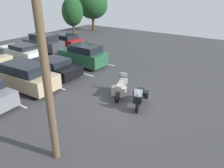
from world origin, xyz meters
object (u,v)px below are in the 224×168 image
at_px(car_black, 53,67).
at_px(car_far_white, 22,51).
at_px(motorcycle_touring, 140,97).
at_px(car_tan, 25,76).
at_px(utility_pole, 43,51).
at_px(motorcycle_second, 121,87).
at_px(car_green, 83,55).
at_px(car_far_charcoal, 44,43).
at_px(car_far_red, 65,40).

distance_m(car_black, car_far_white, 6.10).
bearing_deg(motorcycle_touring, car_far_white, 82.46).
bearing_deg(car_far_white, car_tan, -122.04).
relative_size(car_black, utility_pole, 0.56).
xyz_separation_m(car_far_white, utility_pole, (-7.34, -13.09, 3.68)).
bearing_deg(car_tan, motorcycle_second, -65.23).
bearing_deg(motorcycle_second, car_far_white, 83.85).
height_order(motorcycle_touring, car_black, motorcycle_touring).
relative_size(motorcycle_second, car_far_white, 0.43).
bearing_deg(utility_pole, motorcycle_second, 7.52).
distance_m(motorcycle_touring, car_green, 8.35).
relative_size(motorcycle_touring, car_tan, 0.43).
bearing_deg(motorcycle_second, car_green, 62.46).
bearing_deg(car_green, car_far_charcoal, 79.88).
height_order(car_tan, car_black, car_tan).
height_order(car_black, utility_pole, utility_pole).
height_order(car_green, car_far_charcoal, car_green).
height_order(motorcycle_touring, motorcycle_second, motorcycle_touring).
bearing_deg(car_black, car_green, -7.38).
relative_size(car_far_white, car_far_charcoal, 1.04).
bearing_deg(motorcycle_touring, car_green, 64.39).
bearing_deg(utility_pole, car_far_red, 45.09).
height_order(car_black, car_far_charcoal, car_far_charcoal).
xyz_separation_m(motorcycle_touring, motorcycle_second, (0.51, 1.59, -0.00)).
xyz_separation_m(car_tan, car_green, (5.80, 0.08, 0.03)).
xyz_separation_m(motorcycle_second, car_far_charcoal, (4.30, 12.67, 0.27)).
bearing_deg(car_far_charcoal, car_tan, -135.80).
xyz_separation_m(motorcycle_second, car_black, (0.04, 6.33, 0.04)).
xyz_separation_m(motorcycle_touring, car_far_red, (7.78, 14.12, 0.05)).
height_order(motorcycle_second, car_far_red, car_far_red).
relative_size(motorcycle_second, car_black, 0.45).
relative_size(car_far_white, car_far_red, 1.10).
relative_size(car_tan, car_green, 1.12).
relative_size(car_green, car_far_red, 0.97).
height_order(car_tan, car_green, car_green).
bearing_deg(car_tan, car_black, 9.74).
height_order(motorcycle_touring, car_far_charcoal, car_far_charcoal).
xyz_separation_m(car_green, car_far_charcoal, (1.20, 6.73, -0.02)).
bearing_deg(car_black, car_far_red, 40.62).
distance_m(motorcycle_touring, car_far_charcoal, 15.05).
bearing_deg(car_far_charcoal, car_black, -123.88).
bearing_deg(utility_pole, car_black, 49.64).
distance_m(motorcycle_second, utility_pole, 7.13).
bearing_deg(car_tan, car_far_white, 57.96).
bearing_deg(car_green, car_far_white, 105.56).
bearing_deg(motorcycle_touring, car_black, 85.99).
height_order(motorcycle_touring, car_green, car_green).
xyz_separation_m(car_black, car_far_charcoal, (4.26, 6.34, 0.24)).
bearing_deg(car_green, utility_pole, -143.55).
distance_m(car_far_charcoal, utility_pole, 17.31).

